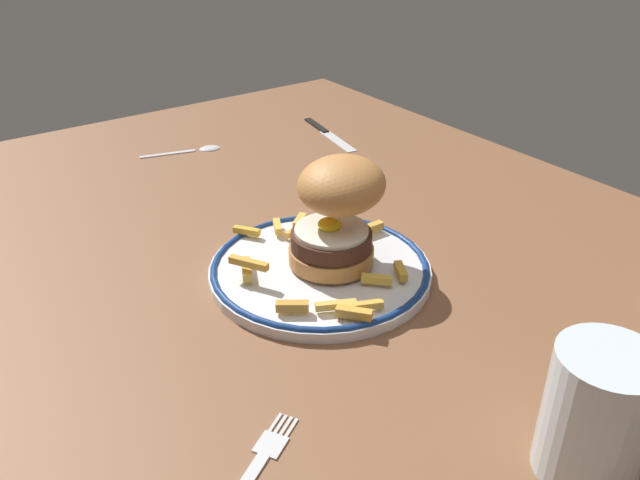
{
  "coord_description": "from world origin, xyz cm",
  "views": [
    {
      "loc": [
        52.45,
        -41.01,
        39.56
      ],
      "look_at": [
        1.84,
        -4.72,
        4.6
      ],
      "focal_mm": 36.31,
      "sensor_mm": 36.0,
      "label": 1
    }
  ],
  "objects_px": {
    "spoon": "(201,148)",
    "water_glass": "(594,422)",
    "burger": "(337,210)",
    "knife": "(325,131)",
    "dinner_plate": "(320,269)",
    "fork": "(250,475)"
  },
  "relations": [
    {
      "from": "spoon",
      "to": "water_glass",
      "type": "bearing_deg",
      "value": -4.61
    },
    {
      "from": "burger",
      "to": "water_glass",
      "type": "bearing_deg",
      "value": -3.48
    },
    {
      "from": "knife",
      "to": "dinner_plate",
      "type": "bearing_deg",
      "value": -36.7
    },
    {
      "from": "dinner_plate",
      "to": "knife",
      "type": "xyz_separation_m",
      "value": [
        -0.38,
        0.28,
        -0.01
      ]
    },
    {
      "from": "knife",
      "to": "fork",
      "type": "bearing_deg",
      "value": -40.27
    },
    {
      "from": "dinner_plate",
      "to": "spoon",
      "type": "distance_m",
      "value": 0.44
    },
    {
      "from": "dinner_plate",
      "to": "water_glass",
      "type": "xyz_separation_m",
      "value": [
        0.34,
        0.0,
        0.04
      ]
    },
    {
      "from": "dinner_plate",
      "to": "fork",
      "type": "bearing_deg",
      "value": -46.13
    },
    {
      "from": "dinner_plate",
      "to": "fork",
      "type": "distance_m",
      "value": 0.29
    },
    {
      "from": "burger",
      "to": "spoon",
      "type": "bearing_deg",
      "value": 174.51
    },
    {
      "from": "water_glass",
      "to": "spoon",
      "type": "distance_m",
      "value": 0.78
    },
    {
      "from": "dinner_plate",
      "to": "spoon",
      "type": "relative_size",
      "value": 1.89
    },
    {
      "from": "spoon",
      "to": "burger",
      "type": "bearing_deg",
      "value": -5.49
    },
    {
      "from": "dinner_plate",
      "to": "water_glass",
      "type": "bearing_deg",
      "value": 0.49
    },
    {
      "from": "knife",
      "to": "water_glass",
      "type": "bearing_deg",
      "value": -21.24
    },
    {
      "from": "fork",
      "to": "spoon",
      "type": "relative_size",
      "value": 0.98
    },
    {
      "from": "fork",
      "to": "knife",
      "type": "relative_size",
      "value": 0.73
    },
    {
      "from": "knife",
      "to": "spoon",
      "type": "distance_m",
      "value": 0.22
    },
    {
      "from": "dinner_plate",
      "to": "spoon",
      "type": "bearing_deg",
      "value": 171.41
    },
    {
      "from": "fork",
      "to": "spoon",
      "type": "xyz_separation_m",
      "value": [
        -0.63,
        0.27,
        0.0
      ]
    },
    {
      "from": "knife",
      "to": "spoon",
      "type": "xyz_separation_m",
      "value": [
        -0.05,
        -0.22,
        0.0
      ]
    },
    {
      "from": "burger",
      "to": "knife",
      "type": "bearing_deg",
      "value": 145.62
    }
  ]
}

